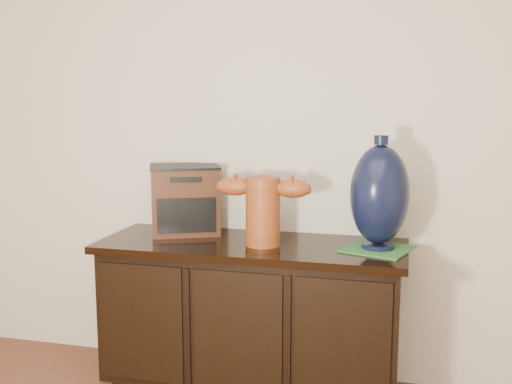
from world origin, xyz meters
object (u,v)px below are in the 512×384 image
(tv_radio, at_px, (185,199))
(spray_can, at_px, (205,218))
(terracotta_vessel, at_px, (263,207))
(sideboard, at_px, (252,316))
(lamp_base, at_px, (379,195))

(tv_radio, xyz_separation_m, spray_can, (0.12, -0.05, -0.08))
(terracotta_vessel, distance_m, spray_can, 0.36)
(sideboard, relative_size, tv_radio, 3.41)
(tv_radio, bearing_deg, sideboard, -42.27)
(terracotta_vessel, bearing_deg, spray_can, 159.33)
(spray_can, bearing_deg, terracotta_vessel, -20.35)
(sideboard, relative_size, terracotta_vessel, 3.24)
(sideboard, distance_m, spray_can, 0.53)
(lamp_base, relative_size, spray_can, 2.86)
(sideboard, height_order, spray_can, spray_can)
(sideboard, bearing_deg, lamp_base, 0.75)
(sideboard, xyz_separation_m, spray_can, (-0.26, 0.08, 0.46))
(terracotta_vessel, xyz_separation_m, tv_radio, (-0.45, 0.17, -0.01))
(spray_can, bearing_deg, lamp_base, -5.01)
(tv_radio, relative_size, lamp_base, 0.83)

